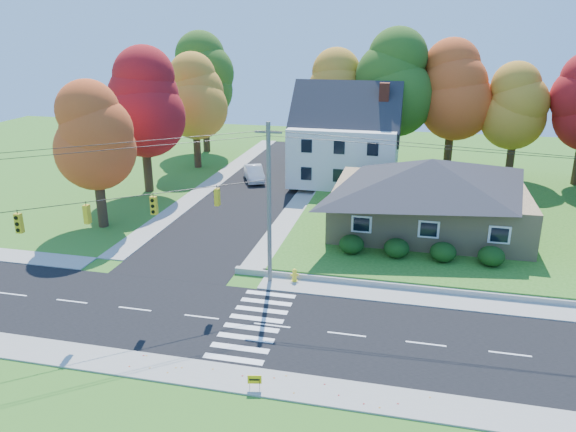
% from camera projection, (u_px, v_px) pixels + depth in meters
% --- Properties ---
extents(ground, '(120.00, 120.00, 0.00)m').
position_uv_depth(ground, '(272.00, 326.00, 29.91)').
color(ground, '#3D7923').
extents(road_main, '(90.00, 8.00, 0.02)m').
position_uv_depth(road_main, '(272.00, 326.00, 29.91)').
color(road_main, black).
rests_on(road_main, ground).
extents(road_cross, '(8.00, 44.00, 0.02)m').
position_uv_depth(road_cross, '(261.00, 186.00, 55.57)').
color(road_cross, black).
rests_on(road_cross, ground).
extents(sidewalk_north, '(90.00, 2.00, 0.08)m').
position_uv_depth(sidewalk_north, '(293.00, 285.00, 34.50)').
color(sidewalk_north, '#9C9A90').
rests_on(sidewalk_north, ground).
extents(sidewalk_south, '(90.00, 2.00, 0.08)m').
position_uv_depth(sidewalk_south, '(244.00, 380.00, 25.29)').
color(sidewalk_south, '#9C9A90').
rests_on(sidewalk_south, ground).
extents(lawn, '(30.00, 30.00, 0.50)m').
position_uv_depth(lawn, '(488.00, 215.00, 46.36)').
color(lawn, '#3D7923').
rests_on(lawn, ground).
extents(ranch_house, '(14.60, 10.60, 5.40)m').
position_uv_depth(ranch_house, '(430.00, 193.00, 41.86)').
color(ranch_house, tan).
rests_on(ranch_house, lawn).
extents(colonial_house, '(10.40, 8.40, 9.60)m').
position_uv_depth(colonial_house, '(346.00, 140.00, 54.20)').
color(colonial_house, silver).
rests_on(colonial_house, lawn).
extents(hedge_row, '(10.70, 1.70, 1.27)m').
position_uv_depth(hedge_row, '(420.00, 250.00, 36.95)').
color(hedge_row, '#163A10').
rests_on(hedge_row, lawn).
extents(traffic_infrastructure, '(38.10, 10.66, 10.00)m').
position_uv_depth(traffic_infrastructure, '(275.00, 226.00, 29.52)').
color(traffic_infrastructure, '#666059').
rests_on(traffic_infrastructure, ground).
extents(tree_lot_0, '(6.72, 6.72, 12.51)m').
position_uv_depth(tree_lot_0, '(335.00, 93.00, 58.95)').
color(tree_lot_0, '#3F2A19').
rests_on(tree_lot_0, lawn).
extents(tree_lot_1, '(7.84, 7.84, 14.60)m').
position_uv_depth(tree_lot_1, '(393.00, 83.00, 56.31)').
color(tree_lot_1, '#3F2A19').
rests_on(tree_lot_1, lawn).
extents(tree_lot_2, '(7.28, 7.28, 13.56)m').
position_uv_depth(tree_lot_2, '(454.00, 90.00, 56.15)').
color(tree_lot_2, '#3F2A19').
rests_on(tree_lot_2, lawn).
extents(tree_lot_3, '(6.16, 6.16, 11.47)m').
position_uv_depth(tree_lot_3, '(517.00, 106.00, 54.36)').
color(tree_lot_3, '#3F2A19').
rests_on(tree_lot_3, lawn).
extents(tree_west_0, '(6.16, 6.16, 11.47)m').
position_uv_depth(tree_west_0, '(94.00, 137.00, 42.30)').
color(tree_west_0, '#3F2A19').
rests_on(tree_west_0, ground).
extents(tree_west_1, '(7.28, 7.28, 13.56)m').
position_uv_depth(tree_west_1, '(142.00, 102.00, 51.30)').
color(tree_west_1, '#3F2A19').
rests_on(tree_west_1, ground).
extents(tree_west_2, '(6.72, 6.72, 12.51)m').
position_uv_depth(tree_west_2, '(194.00, 97.00, 60.51)').
color(tree_west_2, '#3F2A19').
rests_on(tree_west_2, ground).
extents(tree_west_3, '(7.84, 7.84, 14.60)m').
position_uv_depth(tree_west_3, '(204.00, 77.00, 67.88)').
color(tree_west_3, '#3F2A19').
rests_on(tree_west_3, ground).
extents(white_car, '(3.42, 5.01, 1.56)m').
position_uv_depth(white_car, '(254.00, 173.00, 57.19)').
color(white_car, silver).
rests_on(white_car, road_cross).
extents(fire_hydrant, '(0.51, 0.40, 0.90)m').
position_uv_depth(fire_hydrant, '(295.00, 276.00, 34.83)').
color(fire_hydrant, yellow).
rests_on(fire_hydrant, ground).
extents(yard_sign, '(0.61, 0.16, 0.77)m').
position_uv_depth(yard_sign, '(255.00, 380.00, 24.44)').
color(yard_sign, black).
rests_on(yard_sign, ground).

